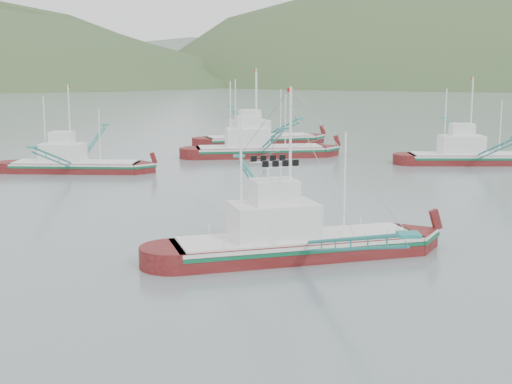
{
  "coord_description": "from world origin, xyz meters",
  "views": [
    {
      "loc": [
        -0.9,
        -36.19,
        10.65
      ],
      "look_at": [
        0.0,
        6.0,
        3.2
      ],
      "focal_mm": 50.0,
      "sensor_mm": 36.0,
      "label": 1
    }
  ],
  "objects_px": {
    "main_boat": "(295,224)",
    "bg_boat_left": "(74,160)",
    "bg_boat_far": "(258,143)",
    "bg_boat_extra": "(259,129)",
    "bg_boat_right": "(472,151)"
  },
  "relations": [
    {
      "from": "bg_boat_far",
      "to": "bg_boat_extra",
      "type": "relative_size",
      "value": 1.02
    },
    {
      "from": "main_boat",
      "to": "bg_boat_left",
      "type": "xyz_separation_m",
      "value": [
        -20.1,
        33.36,
        -0.65
      ]
    },
    {
      "from": "main_boat",
      "to": "bg_boat_far",
      "type": "bearing_deg",
      "value": 76.13
    },
    {
      "from": "bg_boat_right",
      "to": "bg_boat_left",
      "type": "height_order",
      "value": "bg_boat_right"
    },
    {
      "from": "main_boat",
      "to": "bg_boat_left",
      "type": "bearing_deg",
      "value": 106.03
    },
    {
      "from": "bg_boat_right",
      "to": "bg_boat_left",
      "type": "bearing_deg",
      "value": -171.69
    },
    {
      "from": "bg_boat_left",
      "to": "bg_boat_extra",
      "type": "relative_size",
      "value": 0.88
    },
    {
      "from": "bg_boat_right",
      "to": "main_boat",
      "type": "bearing_deg",
      "value": -118.87
    },
    {
      "from": "bg_boat_far",
      "to": "bg_boat_left",
      "type": "xyz_separation_m",
      "value": [
        -19.17,
        -12.03,
        -0.41
      ]
    },
    {
      "from": "bg_boat_left",
      "to": "main_boat",
      "type": "bearing_deg",
      "value": -54.55
    },
    {
      "from": "bg_boat_far",
      "to": "bg_boat_left",
      "type": "distance_m",
      "value": 22.64
    },
    {
      "from": "bg_boat_far",
      "to": "bg_boat_right",
      "type": "xyz_separation_m",
      "value": [
        23.38,
        -6.82,
        -0.3
      ]
    },
    {
      "from": "bg_boat_far",
      "to": "bg_boat_right",
      "type": "height_order",
      "value": "bg_boat_far"
    },
    {
      "from": "bg_boat_extra",
      "to": "bg_boat_left",
      "type": "bearing_deg",
      "value": -145.79
    },
    {
      "from": "main_boat",
      "to": "bg_boat_far",
      "type": "distance_m",
      "value": 45.4
    }
  ]
}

